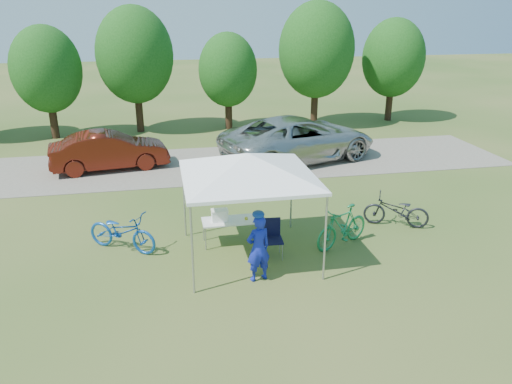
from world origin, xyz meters
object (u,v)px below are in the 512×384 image
Objects in this scene: bike_dark at (396,211)px; sedan at (109,151)px; folding_chair at (272,234)px; bike_blue at (122,231)px; folding_table at (233,221)px; bike_green at (342,227)px; cyclist at (258,248)px; minivan at (299,138)px; cooler at (220,215)px.

sedan is (-8.50, 7.14, 0.27)m from bike_dark.
sedan reaches higher than folding_chair.
folding_chair is 0.49× the size of bike_blue.
sedan is at bearing 39.19° from bike_blue.
sedan is at bearing 117.02° from folding_table.
folding_table is 0.89× the size of bike_green.
bike_blue is at bearing 168.95° from folding_chair.
bike_dark is at bearing -138.85° from sedan.
cyclist is 0.81× the size of bike_blue.
folding_chair is 0.60× the size of cyclist.
folding_chair is at bearing -113.03° from bike_green.
sedan reaches higher than bike_dark.
folding_chair is 1.94m from bike_green.
bike_blue is 0.45× the size of sedan.
minivan is 1.47× the size of sedan.
cooler is 0.24× the size of bike_green.
folding_chair is 4.05m from bike_dark.
cyclist is (0.28, -2.02, 0.18)m from folding_table.
minivan reaches higher than folding_chair.
bike_blue reaches higher than cooler.
bike_green is 2.17m from bike_dark.
folding_chair is 0.22× the size of sedan.
bike_dark is 0.41× the size of sedan.
bike_dark is 11.10m from sedan.
cooler is 0.27× the size of cyclist.
minivan is at bearing 145.27° from bike_green.
sedan is (-6.53, 8.04, 0.19)m from bike_green.
minivan is at bearing 61.84° from folding_table.
cooler is at bearing 148.37° from folding_chair.
sedan is (-0.84, 7.18, 0.23)m from bike_blue.
bike_dark is (1.97, 0.90, -0.07)m from bike_green.
bike_green is at bearing -39.81° from bike_dark.
cooler is at bearing -130.37° from bike_green.
minivan is (6.68, 6.93, 0.40)m from bike_blue.
bike_blue is at bearing -51.16° from cyclist.
folding_table is at bearing -98.95° from cyclist.
minivan is (3.79, 7.07, 0.29)m from folding_table.
folding_chair is at bearing -35.77° from cooler.
folding_table is at bearing 138.57° from folding_chair.
cyclist is (-0.57, -1.14, 0.23)m from folding_chair.
bike_blue is (-3.74, 1.02, -0.05)m from folding_chair.
sedan is (-4.59, 8.19, 0.17)m from folding_chair.
bike_blue is at bearing 177.88° from sedan.
folding_table is 3.76× the size of cooler.
minivan is (4.14, 7.07, 0.09)m from cooler.
cyclist is at bearing -90.19° from bike_green.
bike_blue is (-3.17, 2.16, -0.28)m from cyclist.
bike_blue is at bearing -126.13° from bike_green.
minivan is at bearing -100.71° from sedan.
minivan is (-0.98, 6.89, 0.44)m from bike_dark.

